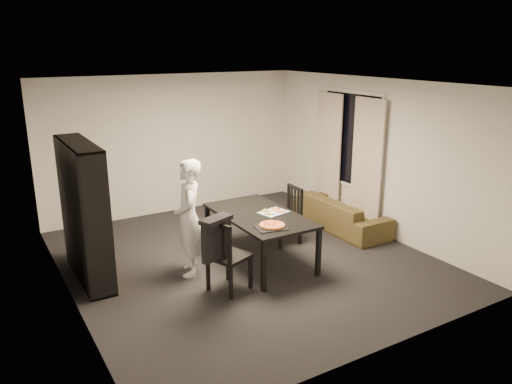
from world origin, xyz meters
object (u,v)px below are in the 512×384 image
dining_table (260,218)px  baking_tray (271,228)px  person (189,218)px  pepperoni_pizza (272,225)px  chair_right (289,211)px  chair_left (224,252)px  sofa (341,213)px  bookshelf (84,212)px

dining_table → baking_tray: baking_tray is taller
dining_table → person: 1.06m
pepperoni_pizza → chair_right: bearing=45.5°
pepperoni_pizza → chair_left: bearing=-176.0°
person → baking_tray: 1.14m
baking_tray → pepperoni_pizza: 0.05m
person → pepperoni_pizza: size_ratio=4.69×
pepperoni_pizza → sofa: 2.36m
baking_tray → sofa: bearing=26.1°
dining_table → pepperoni_pizza: pepperoni_pizza is taller
chair_left → sofa: size_ratio=0.52×
bookshelf → pepperoni_pizza: bookshelf is taller
bookshelf → person: bearing=-25.4°
chair_left → person: person is taller
baking_tray → pepperoni_pizza: size_ratio=1.14×
dining_table → chair_left: 1.08m
chair_left → sofa: 3.05m
person → chair_left: bearing=32.7°
chair_left → pepperoni_pizza: 0.79m
person → pepperoni_pizza: (0.91, -0.70, -0.05)m
dining_table → chair_left: chair_left is taller
bookshelf → pepperoni_pizza: bearing=-30.9°
chair_right → person: bearing=-80.6°
dining_table → pepperoni_pizza: 0.57m
person → baking_tray: size_ratio=4.10×
dining_table → sofa: bearing=13.4°
person → pepperoni_pizza: person is taller
bookshelf → chair_left: 1.98m
pepperoni_pizza → sofa: (2.08, 1.01, -0.49)m
chair_left → bookshelf: bearing=25.3°
bookshelf → chair_left: (1.40, -1.35, -0.39)m
dining_table → pepperoni_pizza: size_ratio=5.08×
baking_tray → bookshelf: bearing=148.1°
sofa → chair_right: bearing=92.6°
dining_table → sofa: size_ratio=0.94×
bookshelf → chair_left: bearing=-43.9°
chair_left → person: 0.81m
chair_right → pepperoni_pizza: 1.36m
chair_left → person: (-0.15, 0.75, 0.26)m
baking_tray → pepperoni_pizza: (0.04, 0.03, 0.02)m
chair_right → pepperoni_pizza: (-0.94, -0.96, 0.24)m
chair_right → pepperoni_pizza: bearing=-43.0°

